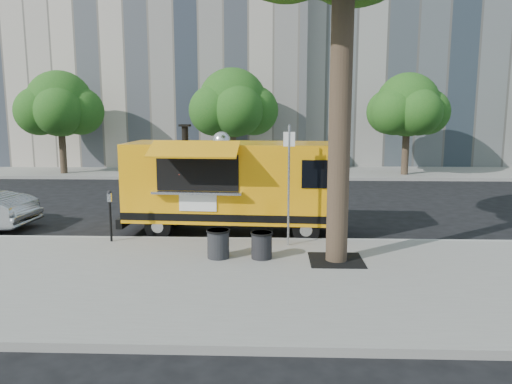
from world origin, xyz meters
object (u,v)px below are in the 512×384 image
parking_meter (110,210)px  food_truck (232,184)px  far_tree_a (60,104)px  far_tree_c (408,105)px  trash_bin_right (218,243)px  far_tree_b (232,103)px  trash_bin_left (262,244)px  sign_post (289,178)px

parking_meter → food_truck: (3.02, 1.52, 0.46)m
far_tree_a → far_tree_c: (18.00, 0.10, -0.06)m
parking_meter → trash_bin_right: 3.24m
far_tree_b → trash_bin_left: (1.91, -15.39, -3.36)m
far_tree_c → food_truck: bearing=-123.1°
parking_meter → trash_bin_right: (2.92, -1.33, -0.48)m
far_tree_a → far_tree_b: (9.00, 0.40, 0.06)m
far_tree_c → parking_meter: far_tree_c is taller
far_tree_c → trash_bin_left: bearing=-115.1°
far_tree_b → sign_post: size_ratio=1.83×
parking_meter → trash_bin_left: 4.17m
food_truck → parking_meter: bearing=-149.9°
parking_meter → far_tree_c: bearing=51.3°
far_tree_c → trash_bin_right: far_tree_c is taller
far_tree_b → parking_meter: (-2.00, -14.05, -2.85)m
far_tree_c → sign_post: size_ratio=1.74×
food_truck → trash_bin_right: food_truck is taller
far_tree_a → food_truck: size_ratio=0.84×
parking_meter → food_truck: bearing=26.8°
sign_post → trash_bin_left: bearing=-119.1°
food_truck → trash_bin_left: size_ratio=10.41×
far_tree_c → food_truck: 14.78m
far_tree_a → far_tree_c: 18.00m
sign_post → trash_bin_right: sign_post is taller
trash_bin_left → parking_meter: bearing=161.1°
far_tree_b → parking_meter: 14.48m
far_tree_b → trash_bin_right: far_tree_b is taller
far_tree_a → parking_meter: far_tree_a is taller
food_truck → trash_bin_right: (-0.10, -2.85, -0.95)m
far_tree_c → trash_bin_right: 17.41m
far_tree_a → parking_meter: size_ratio=4.01×
parking_meter → food_truck: 3.41m
far_tree_b → sign_post: 14.61m
parking_meter → trash_bin_right: size_ratio=2.04×
parking_meter → sign_post: bearing=-2.5°
sign_post → parking_meter: (-4.55, 0.20, -0.87)m
far_tree_b → sign_post: far_tree_b is taller
far_tree_b → food_truck: size_ratio=0.86×
far_tree_b → far_tree_c: size_ratio=1.06×
sign_post → parking_meter: size_ratio=2.25×
far_tree_a → food_truck: bearing=-50.4°
far_tree_c → far_tree_b: bearing=178.1°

